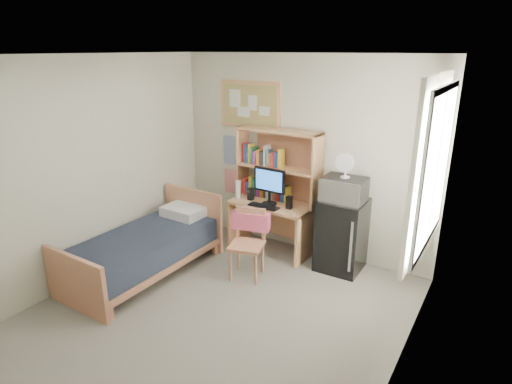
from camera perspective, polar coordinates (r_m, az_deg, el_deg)
The scene contains 25 objects.
floor at distance 4.58m, azimuth -6.63°, elevation -17.07°, with size 3.60×4.20×0.02m, color gray.
ceiling at distance 3.72m, azimuth -8.19°, elevation 17.64°, with size 3.60×4.20×0.02m, color white.
wall_back at distance 5.67m, azimuth 6.04°, elevation 4.75°, with size 3.60×0.04×2.60m, color beige.
wall_left at distance 5.24m, azimuth -22.92°, elevation 2.18°, with size 0.04×4.20×2.60m, color beige.
wall_right at distance 3.23m, azimuth 18.70°, elevation -7.21°, with size 0.04×4.20×2.60m, color beige.
window_unit at distance 4.26m, azimuth 22.31°, elevation 2.89°, with size 0.10×1.40×1.70m, color white.
curtain_left at distance 3.88m, azimuth 20.83°, elevation 1.63°, with size 0.04×0.55×1.70m, color white.
curtain_right at distance 4.64m, azimuth 22.83°, elevation 4.06°, with size 0.04×0.55×1.70m, color white.
bulletin_board at distance 5.92m, azimuth -0.77°, elevation 11.54°, with size 0.94×0.03×0.64m, color tan.
poster_wave at distance 6.22m, azimuth -3.22°, elevation 5.58°, with size 0.30×0.01×0.42m, color #234E8C.
poster_japan at distance 6.34m, azimuth -3.14°, elevation 1.44°, with size 0.28×0.01×0.36m, color red.
desk at distance 5.84m, azimuth 2.06°, elevation -4.63°, with size 1.10×0.55×0.69m, color tan.
desk_chair at distance 5.15m, azimuth -1.26°, elevation -7.08°, with size 0.42×0.42×0.84m, color tan.
mini_fridge at distance 5.43m, azimuth 11.34°, elevation -5.61°, with size 0.54×0.54×0.91m, color black.
bed at distance 5.47m, azimuth -14.75°, elevation -8.05°, with size 0.93×1.85×0.51m, color #1A202E.
hutch at distance 5.69m, azimuth 2.96°, elevation 3.55°, with size 1.18×0.30×0.96m, color tan.
monitor at distance 5.59m, azimuth 1.81°, elevation 0.69°, with size 0.45×0.04×0.48m, color black.
keyboard at distance 5.55m, azimuth 1.01°, elevation -1.93°, with size 0.42×0.13×0.02m, color black.
speaker_left at distance 5.79m, azimuth -0.72°, elevation -0.28°, with size 0.07×0.07×0.17m, color black.
speaker_right at distance 5.50m, azimuth 4.44°, elevation -1.41°, with size 0.07×0.07×0.17m, color black.
water_bottle at distance 5.85m, azimuth -2.40°, elevation 0.34°, with size 0.07×0.07×0.25m, color white.
hoodie at distance 5.23m, azimuth -0.65°, elevation -3.87°, with size 0.47×0.14×0.22m, color #D2506F.
microwave at distance 5.20m, azimuth 11.68°, elevation 0.35°, with size 0.50×0.38×0.29m, color silver.
desk_fan at distance 5.12m, azimuth 11.89°, elevation 3.32°, with size 0.22×0.22×0.27m, color white.
pillow at distance 5.82m, azimuth -9.64°, elevation -2.57°, with size 0.54×0.38×0.13m, color white.
Camera 1 is at (2.36, -2.88, 2.66)m, focal length 30.00 mm.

